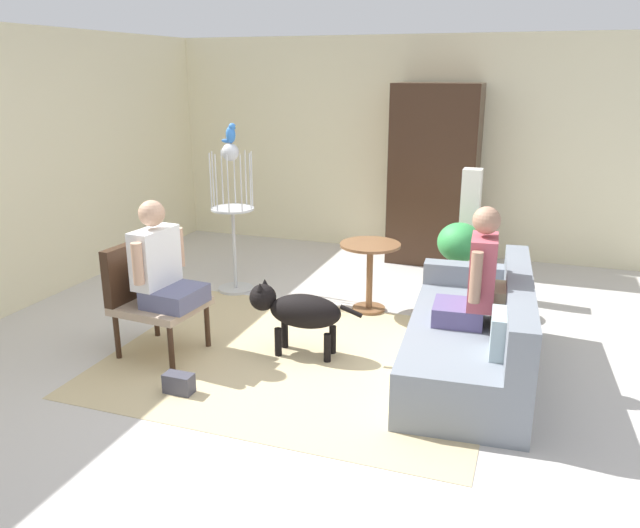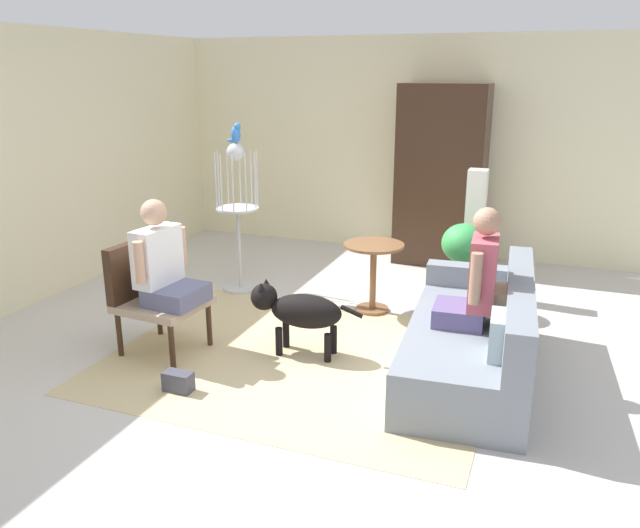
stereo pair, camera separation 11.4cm
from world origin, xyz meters
The scene contains 16 objects.
ground_plane centered at (0.00, 0.00, 0.00)m, with size 7.91×7.91×0.00m, color beige.
back_wall centered at (0.00, 3.36, 1.28)m, with size 6.60×0.12×2.57m, color beige.
left_wall centered at (-3.06, 0.30, 1.28)m, with size 0.12×7.19×2.57m, color beige.
area_rug centered at (-0.13, -0.07, 0.00)m, with size 2.91×2.35×0.01m, color #C6B284.
couch centered at (1.17, 0.16, 0.27)m, with size 0.98×1.98×0.76m.
armchair centered at (-1.32, -0.30, 0.50)m, with size 0.66×0.63×0.88m.
person_on_couch centered at (1.15, 0.13, 0.75)m, with size 0.44×0.52×0.87m.
person_on_armchair centered at (-1.16, -0.32, 0.74)m, with size 0.48×0.57×0.81m.
round_end_table centered at (0.11, 1.12, 0.44)m, with size 0.56×0.56×0.65m.
dog centered at (-0.18, 0.02, 0.37)m, with size 0.92×0.30×0.58m.
bird_cage_stand centered at (-1.33, 1.22, 0.80)m, with size 0.43×0.43×1.50m.
parrot centered at (-1.32, 1.22, 1.59)m, with size 0.17×0.10×0.19m.
potted_plant centered at (0.87, 1.45, 0.51)m, with size 0.41×0.41×0.83m.
column_lamp centered at (0.90, 1.90, 0.63)m, with size 0.20×0.20×1.27m.
armoire_cabinet centered at (0.36, 2.95, 1.02)m, with size 0.97×0.56×2.03m, color #382316.
handbag centered at (-0.73, -0.86, 0.07)m, with size 0.21×0.11×0.14m, color #3F3F4C.
Camera 1 is at (1.52, -4.26, 2.17)m, focal length 35.36 mm.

